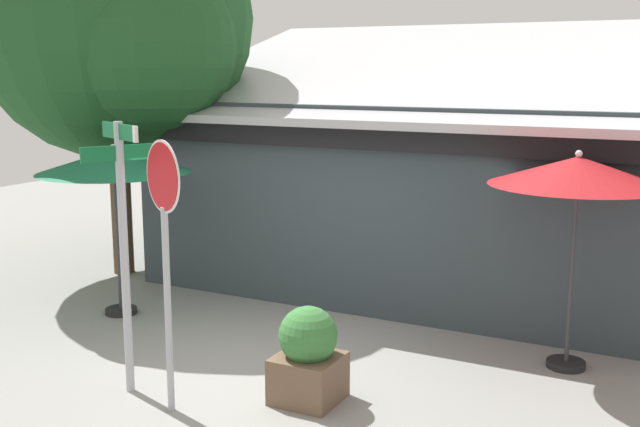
# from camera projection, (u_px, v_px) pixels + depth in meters

# --- Properties ---
(ground_plane) EXTENTS (28.00, 28.00, 0.10)m
(ground_plane) POSITION_uv_depth(u_px,v_px,m) (264.00, 367.00, 9.08)
(ground_plane) COLOR gray
(cafe_building) EXTENTS (8.43, 5.73, 4.23)m
(cafe_building) POSITION_uv_depth(u_px,v_px,m) (434.00, 183.00, 12.69)
(cafe_building) COLOR #333D42
(cafe_building) RESTS_ON ground
(street_sign_post) EXTENTS (0.79, 0.74, 2.88)m
(street_sign_post) POSITION_uv_depth(u_px,v_px,m) (123.00, 231.00, 7.98)
(street_sign_post) COLOR #A8AAB2
(street_sign_post) RESTS_ON ground
(stop_sign) EXTENTS (0.65, 0.32, 2.74)m
(stop_sign) POSITION_uv_depth(u_px,v_px,m) (165.00, 228.00, 7.48)
(stop_sign) COLOR #A8AAB2
(stop_sign) RESTS_ON ground
(patio_umbrella_forest_green_left) EXTENTS (2.09, 2.09, 2.40)m
(patio_umbrella_forest_green_left) POSITION_uv_depth(u_px,v_px,m) (114.00, 163.00, 10.51)
(patio_umbrella_forest_green_left) COLOR black
(patio_umbrella_forest_green_left) RESTS_ON ground
(patio_umbrella_crimson_center) EXTENTS (1.96, 1.96, 2.52)m
(patio_umbrella_crimson_center) POSITION_uv_depth(u_px,v_px,m) (578.00, 174.00, 8.53)
(patio_umbrella_crimson_center) COLOR black
(patio_umbrella_crimson_center) RESTS_ON ground
(shade_tree) EXTENTS (4.75, 4.50, 6.44)m
(shade_tree) POSITION_uv_depth(u_px,v_px,m) (118.00, 22.00, 12.19)
(shade_tree) COLOR brown
(shade_tree) RESTS_ON ground
(sidewalk_planter) EXTENTS (0.65, 0.65, 1.01)m
(sidewalk_planter) POSITION_uv_depth(u_px,v_px,m) (308.00, 356.00, 7.97)
(sidewalk_planter) COLOR brown
(sidewalk_planter) RESTS_ON ground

